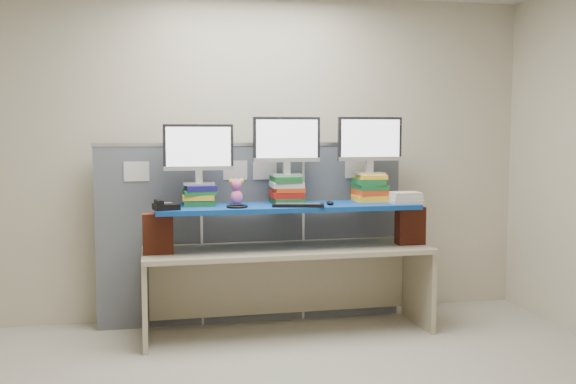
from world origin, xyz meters
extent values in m
cube|color=beige|center=(0.00, 0.00, 1.40)|extent=(5.00, 4.00, 2.80)
cube|color=#50555F|center=(-0.87, 1.78, 0.75)|extent=(0.85, 0.05, 1.50)
cube|color=#50555F|center=(0.00, 1.78, 0.75)|extent=(0.85, 0.05, 1.50)
cube|color=#50555F|center=(0.87, 1.78, 0.75)|extent=(0.85, 0.05, 1.50)
cube|color=silver|center=(0.00, 1.78, 1.51)|extent=(2.60, 0.06, 0.03)
cube|color=silver|center=(-0.95, 1.75, 1.30)|extent=(0.20, 0.00, 0.16)
cube|color=silver|center=(-0.15, 1.75, 1.30)|extent=(0.20, 0.00, 0.16)
cube|color=silver|center=(0.10, 1.75, 1.30)|extent=(0.20, 0.00, 0.16)
cube|color=silver|center=(0.90, 1.75, 1.30)|extent=(0.20, 0.00, 0.16)
cube|color=tan|center=(0.23, 1.41, 0.68)|extent=(2.29, 0.69, 0.04)
cube|color=tan|center=(-0.90, 1.39, 0.33)|extent=(0.05, 0.62, 0.66)
cube|color=tan|center=(1.35, 1.42, 0.33)|extent=(0.05, 0.62, 0.66)
cube|color=maroon|center=(-0.79, 1.35, 0.85)|extent=(0.23, 0.13, 0.31)
cube|color=maroon|center=(1.25, 1.37, 0.85)|extent=(0.23, 0.13, 0.31)
cube|color=navy|center=(0.23, 1.41, 1.02)|extent=(2.08, 0.54, 0.04)
cube|color=#185C27|center=(-0.47, 1.52, 1.07)|extent=(0.25, 0.29, 0.05)
cube|color=yellow|center=(-0.47, 1.52, 1.11)|extent=(0.25, 0.29, 0.04)
cube|color=#185C27|center=(-0.47, 1.51, 1.14)|extent=(0.26, 0.28, 0.03)
cube|color=#181354|center=(-0.45, 1.52, 1.18)|extent=(0.24, 0.29, 0.04)
cube|color=#185C27|center=(0.25, 1.54, 1.06)|extent=(0.25, 0.30, 0.04)
cube|color=maroon|center=(0.24, 1.53, 1.11)|extent=(0.25, 0.29, 0.05)
cube|color=#CC3F13|center=(0.25, 1.52, 1.15)|extent=(0.24, 0.27, 0.03)
cube|color=beige|center=(0.24, 1.53, 1.19)|extent=(0.25, 0.29, 0.04)
cube|color=#185C27|center=(0.23, 1.53, 1.24)|extent=(0.22, 0.30, 0.05)
cube|color=yellow|center=(0.95, 1.53, 1.07)|extent=(0.26, 0.27, 0.05)
cube|color=#CC3F13|center=(0.95, 1.54, 1.12)|extent=(0.25, 0.29, 0.05)
cube|color=#185C27|center=(0.95, 1.55, 1.16)|extent=(0.24, 0.30, 0.04)
cube|color=#185C27|center=(0.94, 1.54, 1.21)|extent=(0.23, 0.30, 0.05)
cube|color=yellow|center=(0.96, 1.53, 1.25)|extent=(0.22, 0.28, 0.03)
cube|color=#B7B7BD|center=(-0.47, 1.52, 1.21)|extent=(0.24, 0.16, 0.02)
cube|color=#B7B7BD|center=(-0.47, 1.52, 1.27)|extent=(0.06, 0.04, 0.10)
cube|color=black|center=(-0.47, 1.52, 1.50)|extent=(0.55, 0.04, 0.36)
cube|color=white|center=(-0.47, 1.50, 1.50)|extent=(0.50, 0.01, 0.32)
cube|color=#B7B7BD|center=(0.24, 1.53, 1.27)|extent=(0.24, 0.16, 0.02)
cube|color=#B7B7BD|center=(0.24, 1.53, 1.33)|extent=(0.06, 0.04, 0.10)
cube|color=black|center=(0.24, 1.53, 1.56)|extent=(0.55, 0.04, 0.36)
cube|color=white|center=(0.24, 1.51, 1.56)|extent=(0.50, 0.01, 0.32)
cube|color=#B7B7BD|center=(0.95, 1.54, 1.27)|extent=(0.24, 0.16, 0.02)
cube|color=#B7B7BD|center=(0.95, 1.54, 1.33)|extent=(0.06, 0.04, 0.10)
cube|color=black|center=(0.95, 1.54, 1.56)|extent=(0.55, 0.04, 0.36)
cube|color=white|center=(0.95, 1.52, 1.56)|extent=(0.50, 0.01, 0.32)
cube|color=black|center=(0.28, 1.25, 1.05)|extent=(0.42, 0.22, 0.02)
cube|color=#2E2E31|center=(0.28, 1.25, 1.07)|extent=(0.35, 0.16, 0.00)
ellipsoid|color=black|center=(0.55, 1.32, 1.06)|extent=(0.09, 0.11, 0.03)
cube|color=black|center=(-0.73, 1.25, 1.06)|extent=(0.21, 0.20, 0.04)
cube|color=#2E2E31|center=(-0.73, 1.25, 1.09)|extent=(0.11, 0.11, 0.01)
cube|color=black|center=(-0.78, 1.24, 1.10)|extent=(0.07, 0.17, 0.03)
torus|color=black|center=(-0.19, 1.28, 1.05)|extent=(0.17, 0.17, 0.02)
ellipsoid|color=#F15C99|center=(-0.17, 1.52, 1.10)|extent=(0.10, 0.09, 0.11)
sphere|color=#F15C99|center=(-0.17, 1.52, 1.20)|extent=(0.09, 0.09, 0.09)
sphere|color=yellow|center=(-0.21, 1.52, 1.23)|extent=(0.04, 0.04, 0.04)
sphere|color=yellow|center=(-0.13, 1.52, 1.23)|extent=(0.04, 0.04, 0.04)
cube|color=beige|center=(1.19, 1.32, 1.06)|extent=(0.26, 0.21, 0.03)
cube|color=beige|center=(1.19, 1.32, 1.09)|extent=(0.25, 0.20, 0.03)
cube|color=beige|center=(1.19, 1.32, 1.12)|extent=(0.24, 0.19, 0.03)
camera|label=1|loc=(-0.78, -3.55, 1.61)|focal=40.00mm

